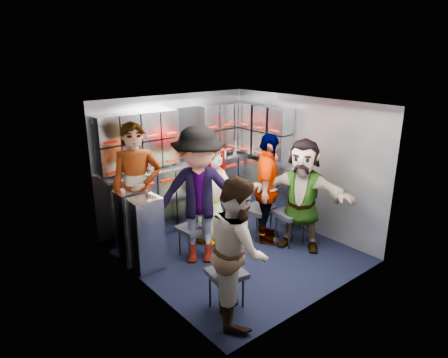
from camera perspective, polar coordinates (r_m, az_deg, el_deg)
floor at (r=5.82m, az=1.55°, el=-10.29°), size 3.00×3.00×0.00m
wall_back at (r=6.56m, az=-7.02°, el=2.76°), size 2.80×0.04×2.10m
wall_left at (r=4.65m, az=-11.50°, el=-3.86°), size 0.04×3.00×2.10m
wall_right at (r=6.37m, az=11.18°, el=2.10°), size 0.04×3.00×2.10m
ceiling at (r=5.17m, az=1.74°, el=10.70°), size 2.80×3.00×0.02m
cart_bank_back at (r=6.56m, az=-5.84°, el=-2.30°), size 2.68×0.38×0.99m
cart_bank_left at (r=5.42m, az=-12.02°, el=-7.08°), size 0.38×0.76×0.99m
counter at (r=6.40m, az=-5.99°, el=2.08°), size 2.68×0.42×0.03m
locker_bank_back at (r=6.33m, az=-6.43°, el=6.33°), size 2.68×0.28×0.82m
locker_bank_right at (r=6.62m, az=5.88°, el=6.85°), size 0.28×1.00×0.82m
right_cabinet at (r=6.81m, az=6.22°, el=-1.49°), size 0.28×1.20×1.00m
coffee_niche at (r=6.48m, az=-5.38°, el=6.45°), size 0.46×0.16×0.84m
red_latch_strip at (r=6.27m, az=-4.93°, el=0.51°), size 2.60×0.02×0.03m
jump_seat_near_left at (r=4.50m, az=0.36°, el=-13.58°), size 0.44×0.42×0.45m
jump_seat_mid_left at (r=5.57m, az=-4.57°, el=-7.22°), size 0.40×0.38×0.44m
jump_seat_center at (r=6.13m, az=-2.83°, el=-4.59°), size 0.45×0.44×0.46m
jump_seat_mid_right at (r=6.10m, az=4.90°, el=-4.53°), size 0.46×0.44×0.48m
jump_seat_near_right at (r=5.97m, az=9.50°, el=-5.12°), size 0.46×0.44×0.50m
attendant_standing at (r=5.53m, az=-12.30°, el=-1.68°), size 0.81×0.73×1.87m
attendant_arc_a at (r=4.19m, az=1.98°, el=-10.05°), size 0.90×0.96×1.57m
attendant_arc_b at (r=5.22m, az=-3.57°, el=-2.51°), size 1.37×1.27×1.86m
attendant_arc_c at (r=5.87m, az=-1.83°, el=-1.93°), size 0.76×0.51×1.51m
attendant_arc_d at (r=5.84m, az=6.23°, el=-1.48°), size 0.99×0.93×1.64m
attendant_arc_e at (r=5.73m, az=11.04°, el=-2.25°), size 1.12×1.55×1.61m
bottle_left at (r=5.86m, az=-13.74°, el=1.50°), size 0.06×0.06×0.23m
bottle_mid at (r=6.02m, az=-10.38°, el=2.35°), size 0.06×0.06×0.27m
bottle_right at (r=6.95m, az=1.55°, el=4.55°), size 0.07×0.07×0.23m
cup_left at (r=5.98m, az=-11.43°, el=1.34°), size 0.08×0.08×0.10m
cup_right at (r=6.79m, az=-0.08°, el=3.70°), size 0.09×0.09×0.10m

